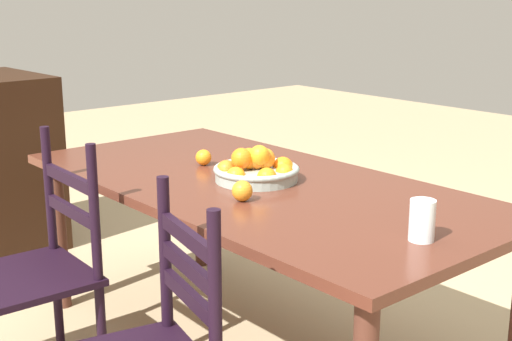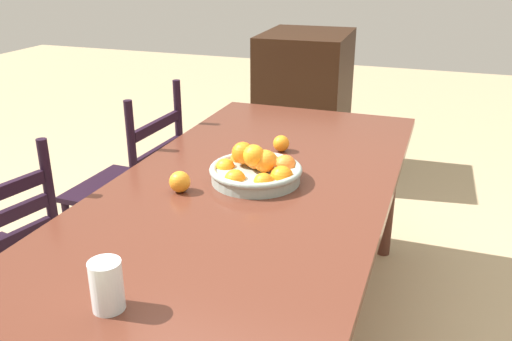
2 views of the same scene
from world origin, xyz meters
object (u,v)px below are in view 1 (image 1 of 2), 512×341
at_px(fruit_bowl, 256,169).
at_px(drinking_glass, 422,220).
at_px(orange_loose_1, 242,191).
at_px(dining_table, 255,199).
at_px(chair_near_window, 35,273).
at_px(orange_loose_0, 204,157).

distance_m(fruit_bowl, drinking_glass, 0.83).
xyz_separation_m(orange_loose_1, drinking_glass, (-0.65, -0.15, 0.03)).
relative_size(dining_table, chair_near_window, 2.14).
bearing_deg(drinking_glass, orange_loose_0, -3.24).
xyz_separation_m(chair_near_window, orange_loose_0, (-0.03, -0.76, 0.33)).
bearing_deg(dining_table, orange_loose_1, 130.14).
distance_m(orange_loose_0, drinking_glass, 1.16).
bearing_deg(orange_loose_0, chair_near_window, 87.52).
bearing_deg(orange_loose_1, chair_near_window, 45.29).
height_order(dining_table, drinking_glass, drinking_glass).
bearing_deg(drinking_glass, orange_loose_1, 12.65).
xyz_separation_m(chair_near_window, orange_loose_1, (-0.54, -0.55, 0.33)).
xyz_separation_m(chair_near_window, fruit_bowl, (-0.36, -0.76, 0.34)).
height_order(dining_table, chair_near_window, chair_near_window).
bearing_deg(dining_table, chair_near_window, 64.06).
bearing_deg(orange_loose_1, fruit_bowl, -50.41).
height_order(orange_loose_1, drinking_glass, drinking_glass).
relative_size(fruit_bowl, orange_loose_0, 4.97).
bearing_deg(drinking_glass, fruit_bowl, -4.76).
bearing_deg(chair_near_window, fruit_bowl, 66.61).
relative_size(chair_near_window, drinking_glass, 7.55).
bearing_deg(fruit_bowl, dining_table, 113.15).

